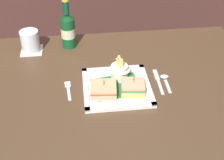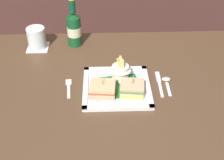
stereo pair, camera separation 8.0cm
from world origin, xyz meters
The scene contains 11 objects.
dining_table centered at (0.00, 0.00, 0.64)m, with size 1.33×0.91×0.78m.
square_plate centered at (0.04, -0.01, 0.78)m, with size 0.27×0.27×0.02m.
sandwich_half_left centered at (-0.02, -0.05, 0.81)m, with size 0.11×0.10×0.07m.
sandwich_half_right centered at (0.09, -0.05, 0.81)m, with size 0.10×0.09×0.08m.
fries_cup centered at (0.05, 0.04, 0.83)m, with size 0.09×0.09×0.11m.
beer_bottle centered at (-0.15, 0.34, 0.86)m, with size 0.07×0.07×0.24m.
drink_coaster centered at (-0.33, 0.32, 0.78)m, with size 0.10×0.10×0.00m, color silver.
water_glass centered at (-0.33, 0.32, 0.82)m, with size 0.09×0.09×0.10m.
fork centered at (-0.16, 0.00, 0.78)m, with size 0.03×0.12×0.00m.
knife centered at (0.21, 0.02, 0.78)m, with size 0.02×0.17×0.00m.
spoon centered at (0.25, 0.02, 0.78)m, with size 0.04×0.12×0.01m.
Camera 1 is at (-0.10, -0.99, 1.56)m, focal length 50.22 mm.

